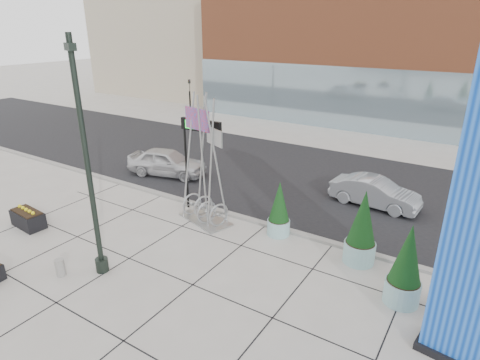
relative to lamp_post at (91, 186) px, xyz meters
The scene contains 16 objects.
ground 4.40m from the lamp_post, 43.35° to the left, with size 160.00×160.00×0.00m, color #9E9991.
street_asphalt 12.66m from the lamp_post, 79.77° to the left, with size 80.00×12.00×0.02m, color black.
curb_edge 7.17m from the lamp_post, 70.23° to the left, with size 80.00×0.30×0.12m, color gray.
tower_podium 29.32m from the lamp_post, 83.76° to the left, with size 34.00×10.00×11.00m, color #AF5832.
tower_glass_front 24.47m from the lamp_post, 82.54° to the left, with size 34.00×0.60×5.00m, color #8CA5B2.
lamp_post is the anchor object (origin of this frame).
public_art_sculpture 5.39m from the lamp_post, 82.16° to the left, with size 2.71×1.89×5.58m.
concrete_bollard 3.22m from the lamp_post, 136.35° to the right, with size 0.32×0.32×0.62m, color gray.
overhead_street_sign 5.73m from the lamp_post, 90.90° to the left, with size 2.03×0.23×4.30m.
round_planter_east 10.14m from the lamp_post, 22.78° to the left, with size 1.08×1.08×2.69m.
round_planter_mid 9.34m from the lamp_post, 36.21° to the left, with size 1.12×1.12×2.80m.
round_planter_west 7.23m from the lamp_post, 54.88° to the left, with size 0.93×0.93×2.32m.
box_planter_north 6.05m from the lamp_post, behind, with size 1.64×0.91×0.87m.
car_white_west 9.94m from the lamp_post, 118.54° to the left, with size 1.80×4.48×1.53m, color silver.
car_silver_mid 12.66m from the lamp_post, 58.32° to the left, with size 1.43×4.11×1.36m, color #9D9FA4.
traffic_signal 19.70m from the lamp_post, 119.94° to the left, with size 0.15×0.18×4.10m.
Camera 1 is at (8.31, -9.54, 8.07)m, focal length 30.00 mm.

